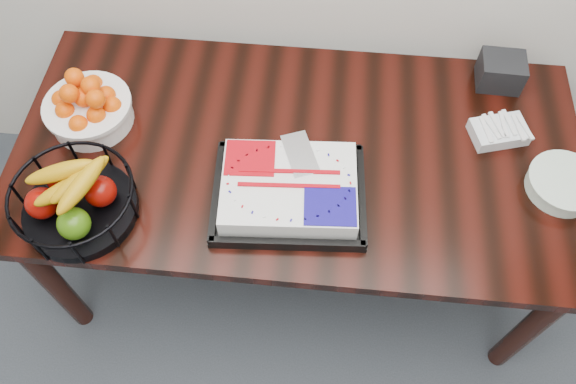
# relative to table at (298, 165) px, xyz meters

# --- Properties ---
(table) EXTENTS (1.80, 0.90, 0.75)m
(table) POSITION_rel_table_xyz_m (0.00, 0.00, 0.00)
(table) COLOR black
(table) RESTS_ON ground
(cake_tray) EXTENTS (0.47, 0.38, 0.09)m
(cake_tray) POSITION_rel_table_xyz_m (-0.01, -0.18, 0.13)
(cake_tray) COLOR black
(cake_tray) RESTS_ON table
(tangerine_bowl) EXTENTS (0.28, 0.28, 0.18)m
(tangerine_bowl) POSITION_rel_table_xyz_m (-0.67, 0.05, 0.16)
(tangerine_bowl) COLOR white
(tangerine_bowl) RESTS_ON table
(fruit_basket) EXTENTS (0.35, 0.35, 0.19)m
(fruit_basket) POSITION_rel_table_xyz_m (-0.61, -0.29, 0.16)
(fruit_basket) COLOR black
(fruit_basket) RESTS_ON table
(plate_stack) EXTENTS (0.22, 0.22, 0.05)m
(plate_stack) POSITION_rel_table_xyz_m (0.80, -0.07, 0.11)
(plate_stack) COLOR white
(plate_stack) RESTS_ON table
(fork_bag) EXTENTS (0.19, 0.15, 0.05)m
(fork_bag) POSITION_rel_table_xyz_m (0.63, 0.11, 0.11)
(fork_bag) COLOR silver
(fork_bag) RESTS_ON table
(napkin_box) EXTENTS (0.15, 0.13, 0.10)m
(napkin_box) POSITION_rel_table_xyz_m (0.65, 0.35, 0.14)
(napkin_box) COLOR black
(napkin_box) RESTS_ON table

